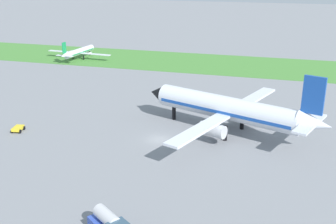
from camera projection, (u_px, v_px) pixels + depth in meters
ground_plane at (160, 139)px, 71.10m from camera, size 600.00×600.00×0.00m
grass_taxiway_strip at (217, 64)px, 126.27m from camera, size 360.00×28.00×0.08m
airplane_taxiing_turboprop at (79, 52)px, 132.00m from camera, size 22.76×19.50×6.81m
airplane_midfield_jet at (229, 109)px, 72.35m from camera, size 34.56×34.83×12.79m
baggage_cart_near_gate at (18, 128)px, 74.38m from camera, size 2.14×2.65×0.90m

